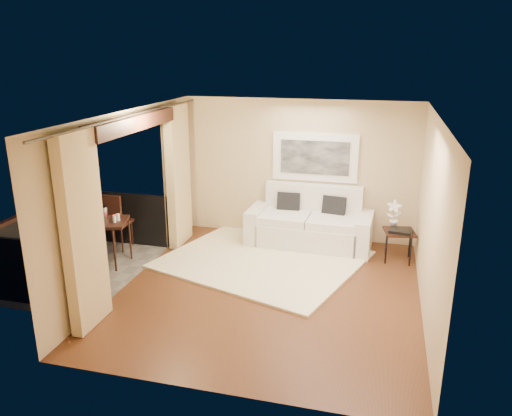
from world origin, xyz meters
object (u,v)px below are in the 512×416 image
(bistro_table, at_px, (107,225))
(balcony_chair_near, at_px, (82,251))
(ice_bucket, at_px, (103,212))
(sofa, at_px, (310,225))
(orchid, at_px, (394,214))
(side_table, at_px, (399,234))
(balcony_chair_far, at_px, (113,218))

(bistro_table, height_order, balcony_chair_near, balcony_chair_near)
(ice_bucket, bearing_deg, bistro_table, -45.49)
(sofa, height_order, orchid, sofa)
(side_table, xyz_separation_m, balcony_chair_far, (-5.08, -0.83, 0.14))
(sofa, distance_m, bistro_table, 3.71)
(sofa, height_order, balcony_chair_far, sofa)
(side_table, height_order, orchid, orchid)
(bistro_table, bearing_deg, balcony_chair_far, 110.46)
(sofa, xyz_separation_m, balcony_chair_near, (-3.27, -2.51, 0.12))
(balcony_chair_near, bearing_deg, side_table, 38.10)
(balcony_chair_far, distance_m, ice_bucket, 0.49)
(sofa, xyz_separation_m, balcony_chair_far, (-3.45, -1.22, 0.25))
(sofa, bearing_deg, orchid, -6.33)
(balcony_chair_far, height_order, ice_bucket, balcony_chair_far)
(bistro_table, bearing_deg, side_table, 15.99)
(balcony_chair_near, height_order, ice_bucket, ice_bucket)
(orchid, height_order, balcony_chair_near, orchid)
(side_table, height_order, ice_bucket, ice_bucket)
(orchid, bearing_deg, balcony_chair_far, -168.81)
(orchid, relative_size, bistro_table, 0.60)
(side_table, relative_size, orchid, 1.19)
(balcony_chair_far, bearing_deg, orchid, -168.86)
(sofa, bearing_deg, bistro_table, -148.72)
(bistro_table, bearing_deg, balcony_chair_near, -92.04)
(balcony_chair_near, bearing_deg, balcony_chair_far, 112.69)
(orchid, relative_size, balcony_chair_far, 0.45)
(orchid, xyz_separation_m, ice_bucket, (-4.89, -1.40, 0.08))
(orchid, relative_size, balcony_chair_near, 0.55)
(side_table, height_order, balcony_chair_near, balcony_chair_near)
(bistro_table, bearing_deg, ice_bucket, 134.51)
(orchid, bearing_deg, balcony_chair_near, -154.49)
(orchid, distance_m, bistro_table, 5.00)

